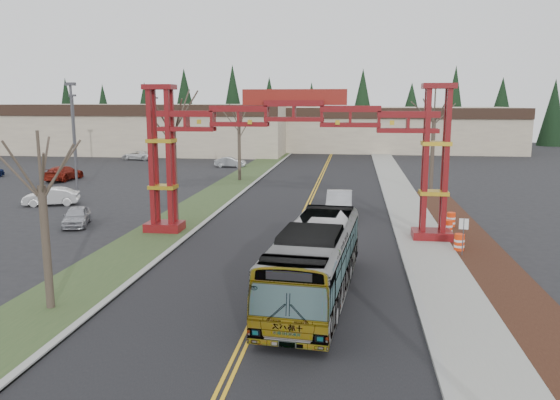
% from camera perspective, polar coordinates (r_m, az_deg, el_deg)
% --- Properties ---
extents(ground, '(200.00, 200.00, 0.00)m').
position_cam_1_polar(ground, '(15.99, -6.18, -19.40)').
color(ground, black).
rests_on(ground, ground).
extents(road, '(12.00, 110.00, 0.02)m').
position_cam_1_polar(road, '(39.42, 2.57, -1.32)').
color(road, black).
rests_on(road, ground).
extents(lane_line_left, '(0.12, 100.00, 0.01)m').
position_cam_1_polar(lane_line_left, '(39.43, 2.39, -1.29)').
color(lane_line_left, gold).
rests_on(lane_line_left, road).
extents(lane_line_right, '(0.12, 100.00, 0.01)m').
position_cam_1_polar(lane_line_right, '(39.41, 2.74, -1.30)').
color(lane_line_right, gold).
rests_on(lane_line_right, road).
extents(curb_right, '(0.30, 110.00, 0.15)m').
position_cam_1_polar(curb_right, '(39.34, 11.52, -1.44)').
color(curb_right, '#9A9B96').
rests_on(curb_right, ground).
extents(sidewalk_right, '(2.60, 110.00, 0.14)m').
position_cam_1_polar(sidewalk_right, '(39.47, 13.63, -1.49)').
color(sidewalk_right, gray).
rests_on(sidewalk_right, ground).
extents(landscape_strip, '(2.60, 50.00, 0.12)m').
position_cam_1_polar(landscape_strip, '(25.63, 22.83, -8.39)').
color(landscape_strip, black).
rests_on(landscape_strip, ground).
extents(grass_median, '(4.00, 110.00, 0.08)m').
position_cam_1_polar(grass_median, '(40.90, -8.67, -0.96)').
color(grass_median, '#2F4824').
rests_on(grass_median, ground).
extents(curb_left, '(0.30, 110.00, 0.15)m').
position_cam_1_polar(curb_left, '(40.42, -6.15, -0.98)').
color(curb_left, '#9A9B96').
rests_on(curb_left, ground).
extents(gateway_arch, '(18.20, 1.60, 8.90)m').
position_cam_1_polar(gateway_arch, '(31.72, 1.49, 6.78)').
color(gateway_arch, '#640E0D').
rests_on(gateway_arch, ground).
extents(retail_building_west, '(46.00, 22.30, 7.50)m').
position_cam_1_polar(retail_building_west, '(91.84, -13.72, 7.36)').
color(retail_building_west, tan).
rests_on(retail_building_west, ground).
extents(retail_building_east, '(38.00, 20.30, 7.00)m').
position_cam_1_polar(retail_building_east, '(93.75, 11.86, 7.33)').
color(retail_building_east, tan).
rests_on(retail_building_east, ground).
extents(conifer_treeline, '(116.10, 5.60, 13.00)m').
position_cam_1_polar(conifer_treeline, '(105.53, 6.11, 9.41)').
color(conifer_treeline, black).
rests_on(conifer_treeline, ground).
extents(transit_bus, '(3.51, 11.20, 3.07)m').
position_cam_1_polar(transit_bus, '(22.23, 3.68, -6.41)').
color(transit_bus, '#9C9EA3').
rests_on(transit_bus, ground).
extents(silver_sedan, '(1.79, 5.07, 1.67)m').
position_cam_1_polar(silver_sedan, '(38.80, 6.21, -0.31)').
color(silver_sedan, '#A5A8AD').
rests_on(silver_sedan, ground).
extents(parked_car_near_a, '(2.59, 3.93, 1.24)m').
position_cam_1_polar(parked_car_near_a, '(37.51, -20.48, -1.60)').
color(parked_car_near_a, '#A6A7AE').
rests_on(parked_car_near_a, ground).
extents(parked_car_near_b, '(4.33, 2.70, 1.35)m').
position_cam_1_polar(parked_car_near_b, '(45.62, -22.79, 0.32)').
color(parked_car_near_b, white).
rests_on(parked_car_near_b, ground).
extents(parked_car_mid_a, '(2.17, 5.15, 1.48)m').
position_cam_1_polar(parked_car_mid_a, '(59.75, -21.66, 2.63)').
color(parked_car_mid_a, maroon).
rests_on(parked_car_mid_a, ground).
extents(parked_car_far_a, '(3.77, 1.35, 1.24)m').
position_cam_1_polar(parked_car_far_a, '(67.12, -5.22, 3.96)').
color(parked_car_far_a, '#A8ADB0').
rests_on(parked_car_far_a, ground).
extents(parked_car_far_b, '(4.70, 2.64, 1.24)m').
position_cam_1_polar(parked_car_far_b, '(77.81, -14.64, 4.53)').
color(parked_car_far_b, white).
rests_on(parked_car_far_b, ground).
extents(bare_tree_median_near, '(3.09, 3.09, 6.87)m').
position_cam_1_polar(bare_tree_median_near, '(22.07, -23.66, 1.32)').
color(bare_tree_median_near, '#382D26').
rests_on(bare_tree_median_near, ground).
extents(bare_tree_median_mid, '(3.44, 3.44, 8.24)m').
position_cam_1_polar(bare_tree_median_mid, '(35.64, -11.10, 6.89)').
color(bare_tree_median_mid, '#382D26').
rests_on(bare_tree_median_mid, ground).
extents(bare_tree_median_far, '(3.22, 3.22, 7.55)m').
position_cam_1_polar(bare_tree_median_far, '(54.99, -4.31, 7.59)').
color(bare_tree_median_far, '#382D26').
rests_on(bare_tree_median_far, ground).
extents(bare_tree_right_far, '(3.39, 3.39, 9.00)m').
position_cam_1_polar(bare_tree_right_far, '(47.70, 15.82, 8.42)').
color(bare_tree_right_far, '#382D26').
rests_on(bare_tree_right_far, ground).
extents(light_pole_near, '(0.82, 0.41, 9.45)m').
position_cam_1_polar(light_pole_near, '(48.65, -20.78, 6.71)').
color(light_pole_near, '#3F3F44').
rests_on(light_pole_near, ground).
extents(light_pole_mid, '(0.76, 0.38, 8.73)m').
position_cam_1_polar(light_pole_mid, '(68.54, -20.68, 7.20)').
color(light_pole_mid, '#3F3F44').
rests_on(light_pole_mid, ground).
extents(light_pole_far, '(0.74, 0.37, 8.52)m').
position_cam_1_polar(light_pole_far, '(76.71, -12.81, 7.76)').
color(light_pole_far, '#3F3F44').
rests_on(light_pole_far, ground).
extents(street_sign, '(0.46, 0.10, 2.04)m').
position_cam_1_polar(street_sign, '(29.39, 18.62, -2.95)').
color(street_sign, '#3F3F44').
rests_on(street_sign, ground).
extents(barrel_south, '(0.54, 0.54, 1.00)m').
position_cam_1_polar(barrel_south, '(30.52, 18.22, -4.31)').
color(barrel_south, '#F6390D').
rests_on(barrel_south, ground).
extents(barrel_mid, '(0.54, 0.54, 1.01)m').
position_cam_1_polar(barrel_mid, '(33.84, 17.12, -2.84)').
color(barrel_mid, '#F6390D').
rests_on(barrel_mid, ground).
extents(barrel_north, '(0.55, 0.55, 1.01)m').
position_cam_1_polar(barrel_north, '(36.13, 17.43, -2.04)').
color(barrel_north, '#F6390D').
rests_on(barrel_north, ground).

